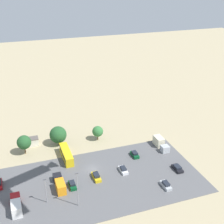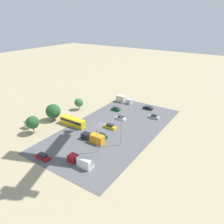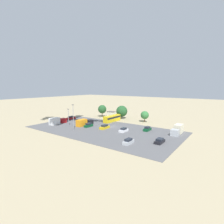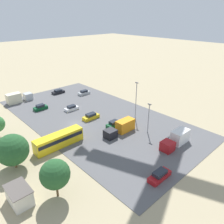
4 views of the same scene
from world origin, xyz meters
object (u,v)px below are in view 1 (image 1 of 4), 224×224
shed_building (32,142)px  parked_truck_1 (60,184)px  parked_car_3 (135,154)px  parked_truck_2 (160,143)px  parked_car_1 (96,176)px  parked_car_5 (177,168)px  parked_truck_0 (16,206)px  bus (66,154)px  parked_car_0 (123,170)px  parked_car_6 (166,185)px  parked_car_4 (72,185)px

shed_building → parked_truck_1: 27.05m
parked_car_3 → parked_truck_2: (-10.69, -2.45, 0.78)m
parked_car_1 → parked_truck_2: size_ratio=0.60×
parked_car_5 → parked_car_3: bearing=-50.9°
parked_truck_0 → parked_truck_1: (-12.09, -5.03, -0.07)m
bus → parked_car_3: 22.26m
parked_car_0 → parked_car_6: (-8.64, 10.97, 0.05)m
shed_building → parked_truck_2: parked_truck_2 is taller
parked_car_5 → parked_truck_1: parked_truck_1 is taller
parked_truck_2 → parked_truck_0: bearing=17.5°
parked_car_5 → parked_car_6: size_ratio=1.02×
bus → parked_car_5: 35.37m
parked_truck_1 → parked_car_6: bearing=-18.8°
bus → parked_truck_1: bearing=70.9°
shed_building → parked_truck_2: size_ratio=0.57×
parked_car_3 → parked_truck_0: parked_truck_0 is taller
parked_car_4 → parked_truck_0: size_ratio=0.50×
parked_car_5 → parked_truck_1: size_ratio=0.51×
bus → parked_car_3: bearing=163.9°
bus → parked_car_4: bus is taller
shed_building → parked_truck_1: parked_truck_1 is taller
parked_car_6 → parked_truck_0: size_ratio=0.53×
parked_car_3 → parked_car_4: bearing=-159.1°
parked_car_4 → parked_truck_0: 16.09m
parked_car_1 → parked_truck_2: (-26.05, -9.69, 0.78)m
parked_car_0 → parked_car_4: (16.23, 2.10, 0.07)m
parked_car_1 → parked_truck_0: size_ratio=0.58×
shed_building → bus: bearing=127.5°
bus → parked_truck_0: size_ratio=1.35×
parked_truck_0 → shed_building: bearing=76.8°
parked_truck_0 → parked_car_3: bearing=18.8°
parked_car_4 → parked_car_5: 32.29m
parked_truck_2 → parked_car_5: bearing=84.3°
parked_car_1 → parked_car_6: parked_car_1 is taller
parked_car_4 → parked_car_3: bearing=-159.1°
parked_car_4 → parked_car_6: parked_car_4 is taller
bus → parked_truck_0: bus is taller
parked_car_0 → parked_car_6: size_ratio=0.99×
shed_building → parked_truck_2: 44.66m
shed_building → parked_truck_0: bearing=76.8°
bus → parked_truck_0: bearing=48.5°
shed_building → parked_car_3: bearing=149.0°
parked_car_3 → bus: bearing=163.9°
shed_building → bus: (-9.57, 12.47, 0.33)m
parked_car_6 → bus: bearing=134.5°
parked_car_0 → parked_car_5: bearing=163.3°
parked_car_6 → parked_truck_0: parked_truck_0 is taller
shed_building → parked_car_4: (-8.06, 27.38, -0.62)m
bus → parked_car_3: size_ratio=2.72×
parked_car_3 → parked_car_1: bearing=-154.8°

